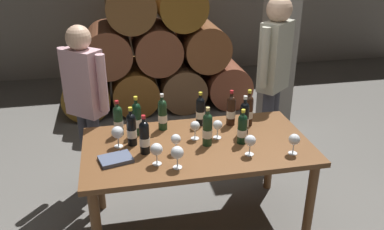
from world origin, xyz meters
The scene contains 26 objects.
ground_plane centered at (0.00, 0.00, 0.00)m, with size 14.00×14.00×0.00m, color #66635E.
barrel_stack centered at (0.00, 2.60, 0.72)m, with size 2.49×0.90×1.69m.
stone_pillar centered at (1.30, 1.60, 1.30)m, with size 0.32×0.32×2.60m, color gray.
dining_table centered at (0.00, 0.00, 0.67)m, with size 1.70×0.90×0.76m.
wine_bottle_0 centered at (-0.57, 0.28, 0.88)m, with size 0.07×0.07×0.29m.
wine_bottle_1 centered at (-0.43, 0.25, 0.90)m, with size 0.07×0.07×0.32m.
wine_bottle_2 centered at (0.48, 0.24, 0.89)m, with size 0.07×0.07×0.31m.
wine_bottle_3 centered at (-0.40, -0.05, 0.89)m, with size 0.07×0.07×0.30m.
wine_bottle_4 centered at (0.33, -0.05, 0.88)m, with size 0.07×0.07×0.27m.
wine_bottle_5 centered at (-0.48, 0.09, 0.89)m, with size 0.07×0.07×0.30m.
wine_bottle_6 centered at (0.07, -0.03, 0.89)m, with size 0.07×0.07×0.30m.
wine_bottle_7 centered at (0.34, 0.28, 0.89)m, with size 0.07×0.07×0.30m.
wine_bottle_8 centered at (0.39, 0.10, 0.90)m, with size 0.07×0.07×0.32m.
wine_bottle_9 centered at (-0.22, 0.30, 0.89)m, with size 0.07×0.07×0.30m.
wine_bottle_10 centered at (0.10, 0.33, 0.88)m, with size 0.07×0.07×0.29m.
wine_glass_0 centered at (-0.18, -0.10, 0.86)m, with size 0.07×0.07×0.15m.
wine_glass_1 centered at (-0.33, -0.23, 0.87)m, with size 0.09×0.09×0.16m.
wine_glass_2 centered at (0.33, -0.23, 0.87)m, with size 0.08×0.08×0.15m.
wine_glass_3 centered at (0.17, 0.07, 0.87)m, with size 0.07×0.07×0.15m.
wine_glass_4 centered at (0.00, 0.09, 0.87)m, with size 0.07×0.07×0.15m.
wine_glass_5 centered at (-0.20, -0.30, 0.87)m, with size 0.09×0.09×0.16m.
wine_glass_6 centered at (0.64, -0.28, 0.87)m, with size 0.08×0.08×0.16m.
wine_glass_7 centered at (-0.58, 0.08, 0.88)m, with size 0.09×0.09×0.16m.
tasting_notebook centered at (-0.61, -0.13, 0.77)m, with size 0.22×0.16×0.03m, color #4C5670.
sommelier_presenting centered at (0.89, 0.75, 1.04)m, with size 0.40×0.35×1.72m.
taster_seated_left centered at (-0.83, 0.72, 0.92)m, with size 0.39×0.35×1.54m.
Camera 1 is at (-0.57, -2.57, 2.20)m, focal length 37.18 mm.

